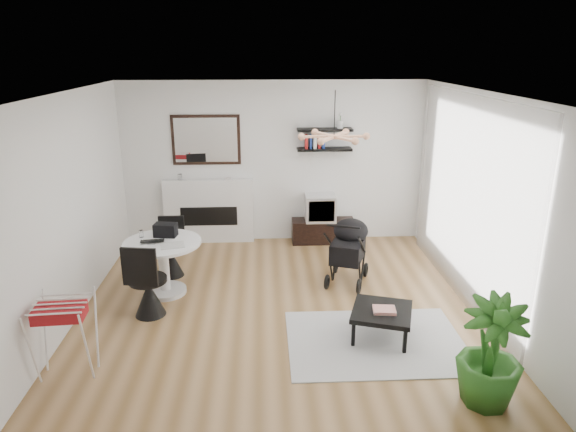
{
  "coord_description": "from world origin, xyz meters",
  "views": [
    {
      "loc": [
        -0.17,
        -5.93,
        3.18
      ],
      "look_at": [
        0.14,
        0.4,
        1.1
      ],
      "focal_mm": 32.0,
      "sensor_mm": 36.0,
      "label": 1
    }
  ],
  "objects_px": {
    "drying_rack": "(65,337)",
    "potted_plant": "(491,353)",
    "tv_console": "(323,231)",
    "coffee_table": "(382,313)",
    "stroller": "(348,253)",
    "dining_table": "(163,259)",
    "fireplace": "(209,203)",
    "crt_tv": "(320,208)"
  },
  "relations": [
    {
      "from": "drying_rack",
      "to": "potted_plant",
      "type": "xyz_separation_m",
      "value": [
        4.06,
        -0.63,
        0.1
      ]
    },
    {
      "from": "tv_console",
      "to": "coffee_table",
      "type": "height_order",
      "value": "tv_console"
    },
    {
      "from": "drying_rack",
      "to": "stroller",
      "type": "distance_m",
      "value": 3.81
    },
    {
      "from": "dining_table",
      "to": "tv_console",
      "type": "bearing_deg",
      "value": 37.86
    },
    {
      "from": "dining_table",
      "to": "stroller",
      "type": "distance_m",
      "value": 2.55
    },
    {
      "from": "fireplace",
      "to": "drying_rack",
      "type": "relative_size",
      "value": 2.63
    },
    {
      "from": "tv_console",
      "to": "dining_table",
      "type": "bearing_deg",
      "value": -142.14
    },
    {
      "from": "crt_tv",
      "to": "potted_plant",
      "type": "distance_m",
      "value": 4.41
    },
    {
      "from": "stroller",
      "to": "coffee_table",
      "type": "xyz_separation_m",
      "value": [
        0.14,
        -1.53,
        -0.11
      ]
    },
    {
      "from": "crt_tv",
      "to": "fireplace",
      "type": "bearing_deg",
      "value": 176.3
    },
    {
      "from": "tv_console",
      "to": "potted_plant",
      "type": "distance_m",
      "value": 4.41
    },
    {
      "from": "dining_table",
      "to": "coffee_table",
      "type": "bearing_deg",
      "value": -25.08
    },
    {
      "from": "coffee_table",
      "to": "potted_plant",
      "type": "height_order",
      "value": "potted_plant"
    },
    {
      "from": "fireplace",
      "to": "stroller",
      "type": "height_order",
      "value": "fireplace"
    },
    {
      "from": "dining_table",
      "to": "drying_rack",
      "type": "bearing_deg",
      "value": -109.96
    },
    {
      "from": "fireplace",
      "to": "dining_table",
      "type": "distance_m",
      "value": 2.01
    },
    {
      "from": "potted_plant",
      "to": "dining_table",
      "type": "bearing_deg",
      "value": 144.37
    },
    {
      "from": "crt_tv",
      "to": "dining_table",
      "type": "bearing_deg",
      "value": -141.53
    },
    {
      "from": "crt_tv",
      "to": "drying_rack",
      "type": "xyz_separation_m",
      "value": [
        -2.96,
        -3.64,
        -0.18
      ]
    },
    {
      "from": "tv_console",
      "to": "coffee_table",
      "type": "bearing_deg",
      "value": -84.13
    },
    {
      "from": "crt_tv",
      "to": "stroller",
      "type": "bearing_deg",
      "value": -81.43
    },
    {
      "from": "drying_rack",
      "to": "coffee_table",
      "type": "distance_m",
      "value": 3.38
    },
    {
      "from": "dining_table",
      "to": "stroller",
      "type": "relative_size",
      "value": 1.03
    },
    {
      "from": "tv_console",
      "to": "dining_table",
      "type": "xyz_separation_m",
      "value": [
        -2.36,
        -1.83,
        0.3
      ]
    },
    {
      "from": "dining_table",
      "to": "coffee_table",
      "type": "distance_m",
      "value": 2.96
    },
    {
      "from": "fireplace",
      "to": "tv_console",
      "type": "distance_m",
      "value": 2.0
    },
    {
      "from": "dining_table",
      "to": "stroller",
      "type": "xyz_separation_m",
      "value": [
        2.54,
        0.28,
        -0.07
      ]
    },
    {
      "from": "dining_table",
      "to": "stroller",
      "type": "bearing_deg",
      "value": 6.28
    },
    {
      "from": "coffee_table",
      "to": "potted_plant",
      "type": "bearing_deg",
      "value": -58.55
    },
    {
      "from": "dining_table",
      "to": "stroller",
      "type": "height_order",
      "value": "stroller"
    },
    {
      "from": "stroller",
      "to": "fireplace",
      "type": "bearing_deg",
      "value": 161.95
    },
    {
      "from": "drying_rack",
      "to": "tv_console",
      "type": "bearing_deg",
      "value": 46.43
    },
    {
      "from": "fireplace",
      "to": "coffee_table",
      "type": "height_order",
      "value": "fireplace"
    },
    {
      "from": "fireplace",
      "to": "dining_table",
      "type": "height_order",
      "value": "fireplace"
    },
    {
      "from": "coffee_table",
      "to": "potted_plant",
      "type": "relative_size",
      "value": 0.77
    },
    {
      "from": "tv_console",
      "to": "coffee_table",
      "type": "relative_size",
      "value": 1.28
    },
    {
      "from": "dining_table",
      "to": "fireplace",
      "type": "bearing_deg",
      "value": 77.74
    },
    {
      "from": "dining_table",
      "to": "coffee_table",
      "type": "height_order",
      "value": "dining_table"
    },
    {
      "from": "tv_console",
      "to": "crt_tv",
      "type": "relative_size",
      "value": 2.09
    },
    {
      "from": "crt_tv",
      "to": "coffee_table",
      "type": "relative_size",
      "value": 0.61
    },
    {
      "from": "fireplace",
      "to": "tv_console",
      "type": "relative_size",
      "value": 2.04
    },
    {
      "from": "tv_console",
      "to": "crt_tv",
      "type": "height_order",
      "value": "crt_tv"
    }
  ]
}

